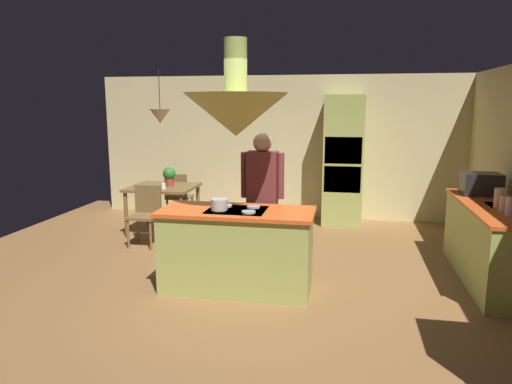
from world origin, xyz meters
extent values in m
plane|color=olive|center=(0.00, 0.00, 0.00)|extent=(8.16, 8.16, 0.00)
cube|color=beige|center=(0.00, 3.45, 1.27)|extent=(6.80, 0.10, 2.55)
cube|color=#A8B259|center=(0.00, -0.20, 0.43)|extent=(1.63, 0.70, 0.87)
cube|color=#E05B23|center=(0.00, -0.20, 0.89)|extent=(1.69, 0.76, 0.04)
cube|color=black|center=(0.00, -0.20, 0.90)|extent=(0.64, 0.52, 0.01)
cylinder|color=#B2B2B7|center=(-0.16, -0.33, 0.92)|extent=(0.15, 0.15, 0.02)
cylinder|color=#B2B2B7|center=(0.16, -0.33, 0.92)|extent=(0.15, 0.15, 0.02)
cylinder|color=#B2B2B7|center=(-0.16, -0.07, 0.92)|extent=(0.15, 0.15, 0.02)
cylinder|color=#B2B2B7|center=(0.16, -0.07, 0.92)|extent=(0.15, 0.15, 0.02)
cube|color=#A8B259|center=(2.84, 0.60, 0.43)|extent=(0.62, 2.09, 0.87)
cube|color=#E05B23|center=(2.84, 0.60, 0.89)|extent=(0.66, 2.13, 0.04)
cube|color=#B2B2B7|center=(3.00, 0.60, 0.83)|extent=(0.48, 0.36, 0.16)
cube|color=#A8B259|center=(1.10, 3.05, 1.10)|extent=(0.66, 0.62, 2.20)
cube|color=black|center=(1.10, 2.76, 1.30)|extent=(0.60, 0.04, 0.44)
cube|color=black|center=(1.10, 2.76, 0.82)|extent=(0.60, 0.04, 0.44)
cube|color=brown|center=(-1.70, 1.90, 0.74)|extent=(1.02, 0.92, 0.04)
cylinder|color=brown|center=(-2.15, 1.50, 0.36)|extent=(0.06, 0.06, 0.72)
cylinder|color=brown|center=(-1.25, 1.50, 0.36)|extent=(0.06, 0.06, 0.72)
cylinder|color=brown|center=(-2.15, 2.30, 0.36)|extent=(0.06, 0.06, 0.72)
cylinder|color=brown|center=(-1.25, 2.30, 0.36)|extent=(0.06, 0.06, 0.72)
cylinder|color=tan|center=(0.08, 0.45, 0.42)|extent=(0.14, 0.14, 0.84)
cylinder|color=tan|center=(0.26, 0.45, 0.42)|extent=(0.14, 0.14, 0.84)
cube|color=brown|center=(0.17, 0.45, 1.16)|extent=(0.36, 0.22, 0.65)
cylinder|color=brown|center=(-0.05, 0.45, 1.20)|extent=(0.09, 0.09, 0.55)
cylinder|color=brown|center=(0.39, 0.45, 1.20)|extent=(0.09, 0.09, 0.55)
sphere|color=tan|center=(0.17, 0.45, 1.59)|extent=(0.23, 0.23, 0.23)
cone|color=#A8B259|center=(0.00, -0.20, 1.93)|extent=(1.10, 1.10, 0.45)
cylinder|color=#A8B259|center=(0.00, -0.20, 2.43)|extent=(0.24, 0.24, 0.55)
cone|color=beige|center=(-1.70, 1.90, 1.86)|extent=(0.32, 0.32, 0.22)
cylinder|color=black|center=(-1.70, 1.90, 2.27)|extent=(0.01, 0.01, 0.60)
cube|color=brown|center=(-1.70, 1.14, 0.44)|extent=(0.40, 0.40, 0.04)
cube|color=brown|center=(-1.70, 1.32, 0.66)|extent=(0.40, 0.04, 0.42)
cylinder|color=brown|center=(-1.87, 0.97, 0.21)|extent=(0.04, 0.04, 0.43)
cylinder|color=brown|center=(-1.53, 0.97, 0.21)|extent=(0.04, 0.04, 0.43)
cylinder|color=brown|center=(-1.87, 1.31, 0.21)|extent=(0.04, 0.04, 0.43)
cylinder|color=brown|center=(-1.53, 1.31, 0.21)|extent=(0.04, 0.04, 0.43)
cube|color=brown|center=(-1.70, 2.66, 0.44)|extent=(0.40, 0.40, 0.04)
cube|color=brown|center=(-1.70, 2.48, 0.66)|extent=(0.40, 0.04, 0.42)
cylinder|color=brown|center=(-1.53, 2.83, 0.21)|extent=(0.04, 0.04, 0.43)
cylinder|color=brown|center=(-1.87, 2.83, 0.21)|extent=(0.04, 0.04, 0.43)
cylinder|color=brown|center=(-1.53, 2.49, 0.21)|extent=(0.04, 0.04, 0.43)
cylinder|color=brown|center=(-1.87, 2.49, 0.21)|extent=(0.04, 0.04, 0.43)
cylinder|color=#99382D|center=(-1.60, 1.94, 0.82)|extent=(0.14, 0.14, 0.12)
sphere|color=#2D722D|center=(-1.60, 1.94, 0.96)|extent=(0.20, 0.20, 0.20)
cylinder|color=white|center=(-1.59, 1.67, 0.81)|extent=(0.07, 0.07, 0.09)
cylinder|color=silver|center=(2.84, 0.08, 1.00)|extent=(0.10, 0.10, 0.19)
cylinder|color=#E0B78C|center=(2.84, 0.26, 0.99)|extent=(0.11, 0.11, 0.17)
cylinder|color=#E0B78C|center=(2.84, 0.44, 1.02)|extent=(0.13, 0.13, 0.22)
cube|color=#232326|center=(2.84, 1.23, 1.05)|extent=(0.46, 0.36, 0.28)
cylinder|color=#B2B2B7|center=(-0.16, -0.33, 0.99)|extent=(0.18, 0.18, 0.12)
camera|label=1|loc=(1.16, -5.11, 2.04)|focal=33.29mm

